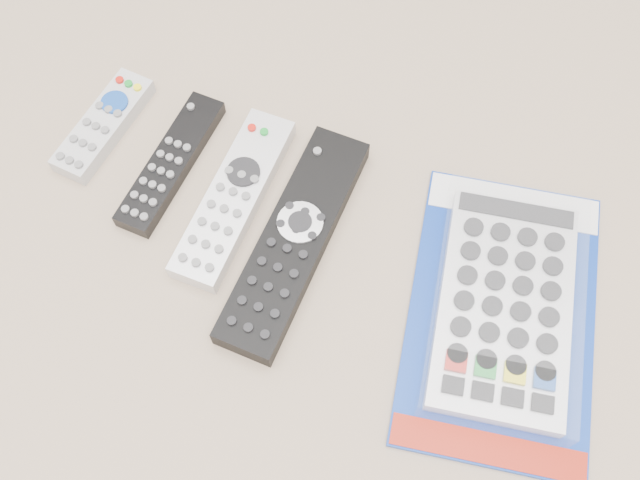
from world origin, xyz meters
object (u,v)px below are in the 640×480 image
(remote_small_grey, at_px, (103,125))
(remote_large_black, at_px, (295,240))
(jumbo_remote_packaged, at_px, (505,305))
(remote_slim_black, at_px, (171,163))
(remote_silver_dvd, at_px, (234,197))

(remote_small_grey, xyz_separation_m, remote_large_black, (0.25, -0.06, 0.00))
(jumbo_remote_packaged, bearing_deg, remote_large_black, 172.62)
(remote_slim_black, distance_m, remote_large_black, 0.16)
(remote_small_grey, relative_size, remote_silver_dvd, 0.70)
(remote_small_grey, height_order, remote_large_black, remote_large_black)
(remote_large_black, bearing_deg, jumbo_remote_packaged, 3.60)
(remote_slim_black, height_order, remote_large_black, remote_large_black)
(remote_slim_black, distance_m, jumbo_remote_packaged, 0.37)
(jumbo_remote_packaged, bearing_deg, remote_small_grey, 164.72)
(remote_silver_dvd, xyz_separation_m, remote_large_black, (0.08, -0.02, 0.00))
(remote_silver_dvd, distance_m, jumbo_remote_packaged, 0.29)
(remote_small_grey, bearing_deg, remote_silver_dvd, -5.38)
(remote_slim_black, relative_size, jumbo_remote_packaged, 0.56)
(remote_small_grey, height_order, remote_slim_black, remote_small_grey)
(remote_small_grey, relative_size, jumbo_remote_packaged, 0.46)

